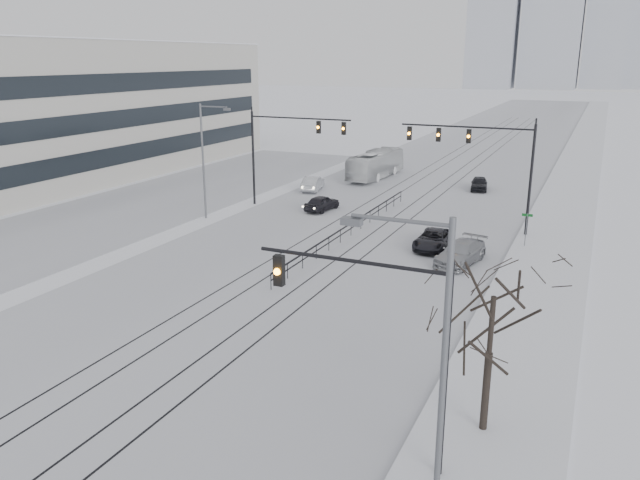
% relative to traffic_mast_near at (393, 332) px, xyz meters
% --- Properties ---
extents(road, '(22.00, 260.00, 0.02)m').
position_rel_traffic_mast_near_xyz_m(road, '(-10.79, 54.00, -4.55)').
color(road, silver).
rests_on(road, ground).
extents(sidewalk_east, '(5.00, 260.00, 0.16)m').
position_rel_traffic_mast_near_xyz_m(sidewalk_east, '(2.71, 54.00, -4.48)').
color(sidewalk_east, silver).
rests_on(sidewalk_east, ground).
extents(curb, '(0.10, 260.00, 0.12)m').
position_rel_traffic_mast_near_xyz_m(curb, '(0.26, 54.00, -4.50)').
color(curb, gray).
rests_on(curb, ground).
extents(parking_strip, '(14.00, 60.00, 0.03)m').
position_rel_traffic_mast_near_xyz_m(parking_strip, '(-30.79, 29.00, -4.55)').
color(parking_strip, silver).
rests_on(parking_strip, ground).
extents(tram_rails, '(5.30, 180.00, 0.01)m').
position_rel_traffic_mast_near_xyz_m(tram_rails, '(-10.79, 34.00, -4.54)').
color(tram_rails, black).
rests_on(tram_rails, ground).
extents(office_building, '(20.20, 62.20, 14.11)m').
position_rel_traffic_mast_near_xyz_m(office_building, '(-48.76, 29.00, 2.50)').
color(office_building, '#B5B2AB').
rests_on(office_building, ground).
extents(skyline, '(96.00, 48.00, 72.00)m').
position_rel_traffic_mast_near_xyz_m(skyline, '(-5.77, 267.63, 26.08)').
color(skyline, '#A3A7B2').
rests_on(skyline, ground).
extents(traffic_mast_near, '(6.10, 0.37, 7.00)m').
position_rel_traffic_mast_near_xyz_m(traffic_mast_near, '(0.00, 0.00, 0.00)').
color(traffic_mast_near, black).
rests_on(traffic_mast_near, ground).
extents(traffic_mast_ne, '(9.60, 0.37, 8.00)m').
position_rel_traffic_mast_near_xyz_m(traffic_mast_ne, '(-2.64, 29.00, 1.20)').
color(traffic_mast_ne, black).
rests_on(traffic_mast_ne, ground).
extents(traffic_mast_nw, '(9.10, 0.37, 8.00)m').
position_rel_traffic_mast_near_xyz_m(traffic_mast_nw, '(-19.31, 30.00, 1.01)').
color(traffic_mast_nw, black).
rests_on(traffic_mast_nw, ground).
extents(street_light_east, '(2.73, 0.25, 9.00)m').
position_rel_traffic_mast_near_xyz_m(street_light_east, '(1.91, -3.00, 0.65)').
color(street_light_east, '#595B60').
rests_on(street_light_east, ground).
extents(street_light_west, '(2.73, 0.25, 9.00)m').
position_rel_traffic_mast_near_xyz_m(street_light_west, '(-22.99, 24.00, 0.65)').
color(street_light_west, '#595B60').
rests_on(street_light_west, ground).
extents(bare_tree, '(4.40, 4.40, 6.10)m').
position_rel_traffic_mast_near_xyz_m(bare_tree, '(2.41, 3.00, -0.07)').
color(bare_tree, black).
rests_on(bare_tree, ground).
extents(median_fence, '(0.06, 24.00, 1.00)m').
position_rel_traffic_mast_near_xyz_m(median_fence, '(-10.79, 24.00, -4.04)').
color(median_fence, black).
rests_on(median_fence, ground).
extents(street_sign, '(0.70, 0.06, 2.40)m').
position_rel_traffic_mast_near_xyz_m(street_sign, '(1.01, 26.00, -2.96)').
color(street_sign, '#595B60').
rests_on(street_sign, ground).
extents(sedan_sb_inner, '(2.01, 4.00, 1.31)m').
position_rel_traffic_mast_near_xyz_m(sedan_sb_inner, '(-15.85, 30.12, -3.91)').
color(sedan_sb_inner, black).
rests_on(sedan_sb_inner, ground).
extents(sedan_sb_outer, '(2.28, 4.38, 1.37)m').
position_rel_traffic_mast_near_xyz_m(sedan_sb_outer, '(-20.02, 37.28, -3.88)').
color(sedan_sb_outer, '#B7BABF').
rests_on(sedan_sb_outer, ground).
extents(sedan_nb_front, '(2.13, 4.55, 1.26)m').
position_rel_traffic_mast_near_xyz_m(sedan_nb_front, '(-4.57, 23.38, -3.93)').
color(sedan_nb_front, black).
rests_on(sedan_nb_front, ground).
extents(sedan_nb_right, '(2.84, 5.08, 1.39)m').
position_rel_traffic_mast_near_xyz_m(sedan_nb_right, '(-2.24, 20.92, -3.87)').
color(sedan_nb_right, '#989A9F').
rests_on(sedan_nb_right, ground).
extents(sedan_nb_far, '(2.11, 3.97, 1.29)m').
position_rel_traffic_mast_near_xyz_m(sedan_nb_far, '(-5.42, 44.07, -3.92)').
color(sedan_nb_far, black).
rests_on(sedan_nb_far, ground).
extents(box_truck, '(3.05, 10.41, 2.86)m').
position_rel_traffic_mast_near_xyz_m(box_truck, '(-16.68, 45.92, -3.13)').
color(box_truck, silver).
rests_on(box_truck, ground).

